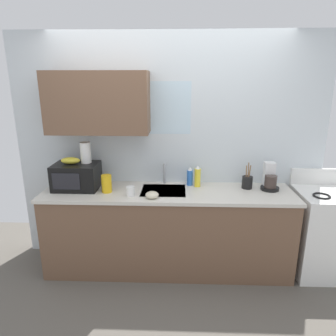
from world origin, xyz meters
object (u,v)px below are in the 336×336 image
(cereal_canister, at_px, (107,184))
(utensil_crock, at_px, (247,182))
(coffee_maker, at_px, (270,179))
(small_bowl, at_px, (152,195))
(mug_white, at_px, (131,191))
(banana_bunch, at_px, (71,161))
(paper_towel_roll, at_px, (86,153))
(stove_range, at_px, (323,232))
(dish_soap_bottle_blue, at_px, (190,177))
(microwave, at_px, (77,176))
(dish_soap_bottle_yellow, at_px, (198,177))

(cereal_canister, distance_m, utensil_crock, 1.48)
(coffee_maker, relative_size, small_bowl, 2.15)
(cereal_canister, xyz_separation_m, mug_white, (0.26, -0.09, -0.04))
(cereal_canister, height_order, small_bowl, cereal_canister)
(coffee_maker, bearing_deg, banana_bunch, -178.40)
(paper_towel_roll, height_order, coffee_maker, paper_towel_roll)
(paper_towel_roll, distance_m, cereal_canister, 0.40)
(stove_range, xyz_separation_m, utensil_crock, (-0.81, 0.12, 0.51))
(banana_bunch, distance_m, coffee_maker, 2.10)
(coffee_maker, bearing_deg, cereal_canister, -174.67)
(banana_bunch, distance_m, cereal_canister, 0.46)
(utensil_crock, bearing_deg, dish_soap_bottle_blue, 172.31)
(microwave, height_order, coffee_maker, coffee_maker)
(dish_soap_bottle_blue, bearing_deg, paper_towel_roll, -174.72)
(banana_bunch, bearing_deg, utensil_crock, 2.15)
(cereal_canister, xyz_separation_m, utensil_crock, (1.47, 0.17, -0.02))
(stove_range, xyz_separation_m, cereal_canister, (-2.28, -0.05, 0.53))
(coffee_maker, height_order, dish_soap_bottle_blue, coffee_maker)
(dish_soap_bottle_blue, distance_m, cereal_canister, 0.90)
(dish_soap_bottle_blue, xyz_separation_m, dish_soap_bottle_yellow, (0.08, -0.04, 0.02))
(banana_bunch, relative_size, dish_soap_bottle_blue, 0.98)
(dish_soap_bottle_yellow, distance_m, mug_white, 0.75)
(paper_towel_roll, distance_m, dish_soap_bottle_yellow, 1.21)
(banana_bunch, bearing_deg, small_bowl, -16.03)
(microwave, relative_size, small_bowl, 3.54)
(banana_bunch, distance_m, small_bowl, 0.95)
(dish_soap_bottle_yellow, bearing_deg, microwave, -175.13)
(paper_towel_roll, height_order, small_bowl, paper_towel_roll)
(coffee_maker, bearing_deg, paper_towel_roll, -179.75)
(mug_white, xyz_separation_m, utensil_crock, (1.21, 0.26, 0.02))
(stove_range, relative_size, paper_towel_roll, 4.91)
(microwave, relative_size, utensil_crock, 1.58)
(dish_soap_bottle_blue, bearing_deg, utensil_crock, -7.69)
(small_bowl, bearing_deg, dish_soap_bottle_yellow, 37.80)
(paper_towel_roll, bearing_deg, small_bowl, -22.62)
(stove_range, xyz_separation_m, paper_towel_roll, (-2.52, 0.10, 0.82))
(coffee_maker, xyz_separation_m, utensil_crock, (-0.23, 0.01, -0.03))
(paper_towel_roll, height_order, dish_soap_bottle_yellow, paper_towel_roll)
(paper_towel_roll, relative_size, dish_soap_bottle_yellow, 0.94)
(paper_towel_roll, relative_size, utensil_crock, 0.75)
(microwave, xyz_separation_m, paper_towel_roll, (0.10, 0.05, 0.24))
(stove_range, relative_size, banana_bunch, 5.40)
(dish_soap_bottle_yellow, relative_size, small_bowl, 1.81)
(microwave, relative_size, mug_white, 4.84)
(dish_soap_bottle_blue, height_order, small_bowl, dish_soap_bottle_blue)
(paper_towel_roll, distance_m, dish_soap_bottle_blue, 1.14)
(mug_white, bearing_deg, dish_soap_bottle_yellow, 23.61)
(paper_towel_roll, relative_size, cereal_canister, 1.21)
(dish_soap_bottle_blue, bearing_deg, microwave, -172.73)
(microwave, xyz_separation_m, dish_soap_bottle_yellow, (1.28, 0.11, -0.02))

